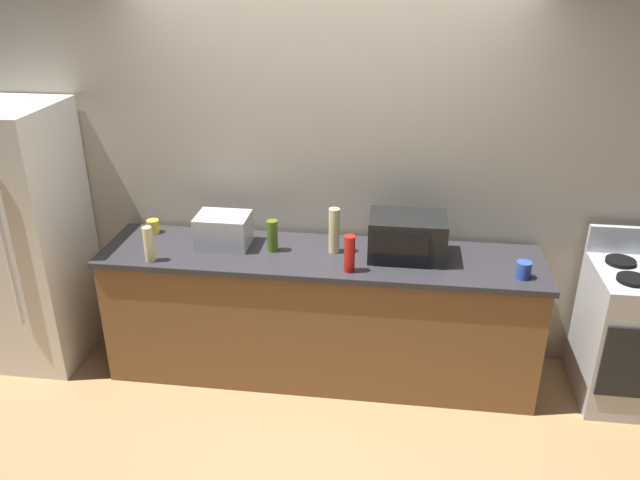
% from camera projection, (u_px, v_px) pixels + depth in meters
% --- Properties ---
extents(ground_plane, '(8.00, 8.00, 0.00)m').
position_uv_depth(ground_plane, '(312.00, 407.00, 4.07)').
color(ground_plane, '#A87F51').
extents(back_wall, '(6.40, 0.10, 2.70)m').
position_uv_depth(back_wall, '(328.00, 167.00, 4.24)').
color(back_wall, '#B2A893').
rests_on(back_wall, ground_plane).
extents(counter_run, '(2.84, 0.64, 0.90)m').
position_uv_depth(counter_run, '(320.00, 314.00, 4.24)').
color(counter_run, brown).
rests_on(counter_run, ground_plane).
extents(refrigerator, '(0.72, 0.73, 1.80)m').
position_uv_depth(refrigerator, '(21.00, 237.00, 4.30)').
color(refrigerator, white).
rests_on(refrigerator, ground_plane).
extents(stove_range, '(0.60, 0.61, 1.08)m').
position_uv_depth(stove_range, '(634.00, 335.00, 4.00)').
color(stove_range, '#B7BABF').
rests_on(stove_range, ground_plane).
extents(microwave, '(0.48, 0.35, 0.27)m').
position_uv_depth(microwave, '(407.00, 237.00, 3.98)').
color(microwave, black).
rests_on(microwave, counter_run).
extents(toaster_oven, '(0.34, 0.26, 0.21)m').
position_uv_depth(toaster_oven, '(223.00, 230.00, 4.15)').
color(toaster_oven, '#B7BABF').
rests_on(toaster_oven, counter_run).
extents(bottle_hand_soap, '(0.06, 0.06, 0.23)m').
position_uv_depth(bottle_hand_soap, '(148.00, 244.00, 3.93)').
color(bottle_hand_soap, beige).
rests_on(bottle_hand_soap, counter_run).
extents(bottle_hot_sauce, '(0.07, 0.07, 0.23)m').
position_uv_depth(bottle_hot_sauce, '(350.00, 254.00, 3.80)').
color(bottle_hot_sauce, red).
rests_on(bottle_hot_sauce, counter_run).
extents(bottle_olive_oil, '(0.07, 0.07, 0.21)m').
position_uv_depth(bottle_olive_oil, '(272.00, 236.00, 4.07)').
color(bottle_olive_oil, '#4C6B19').
rests_on(bottle_olive_oil, counter_run).
extents(bottle_vinegar, '(0.07, 0.07, 0.30)m').
position_uv_depth(bottle_vinegar, '(334.00, 230.00, 4.03)').
color(bottle_vinegar, beige).
rests_on(bottle_vinegar, counter_run).
extents(mug_blue, '(0.09, 0.09, 0.10)m').
position_uv_depth(mug_blue, '(523.00, 270.00, 3.75)').
color(mug_blue, '#2D4CB2').
rests_on(mug_blue, counter_run).
extents(mug_yellow, '(0.08, 0.08, 0.09)m').
position_uv_depth(mug_yellow, '(153.00, 226.00, 4.35)').
color(mug_yellow, yellow).
rests_on(mug_yellow, counter_run).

